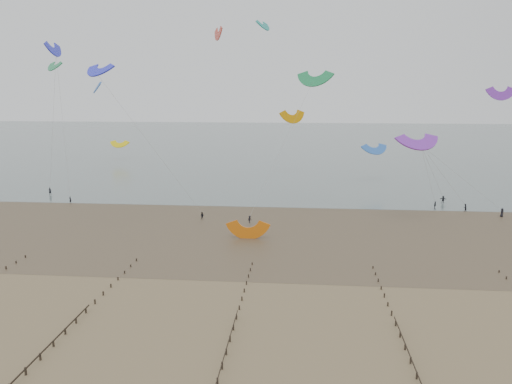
% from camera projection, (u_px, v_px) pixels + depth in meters
% --- Properties ---
extents(ground, '(500.00, 500.00, 0.00)m').
position_uv_depth(ground, '(212.00, 296.00, 64.12)').
color(ground, brown).
rests_on(ground, ground).
extents(sea_and_shore, '(500.00, 665.00, 0.03)m').
position_uv_depth(sea_and_shore, '(223.00, 225.00, 98.05)').
color(sea_and_shore, '#475654').
rests_on(sea_and_shore, ground).
extents(groynes, '(72.16, 50.16, 1.00)m').
position_uv_depth(groynes, '(218.00, 377.00, 45.08)').
color(groynes, black).
rests_on(groynes, ground).
extents(kitesurfer_lead, '(0.66, 0.54, 1.57)m').
position_uv_depth(kitesurfer_lead, '(70.00, 200.00, 116.62)').
color(kitesurfer_lead, black).
rests_on(kitesurfer_lead, ground).
extents(kitesurfers, '(105.85, 23.60, 1.85)m').
position_uv_depth(kitesurfers, '(365.00, 207.00, 109.54)').
color(kitesurfers, black).
rests_on(kitesurfers, ground).
extents(grounded_kite, '(6.55, 5.12, 3.60)m').
position_uv_depth(grounded_kite, '(248.00, 239.00, 88.86)').
color(grounded_kite, orange).
rests_on(grounded_kite, ground).
extents(kites_airborne, '(257.77, 106.64, 45.30)m').
position_uv_depth(kites_airborne, '(246.00, 98.00, 144.07)').
color(kites_airborne, teal).
rests_on(kites_airborne, ground).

